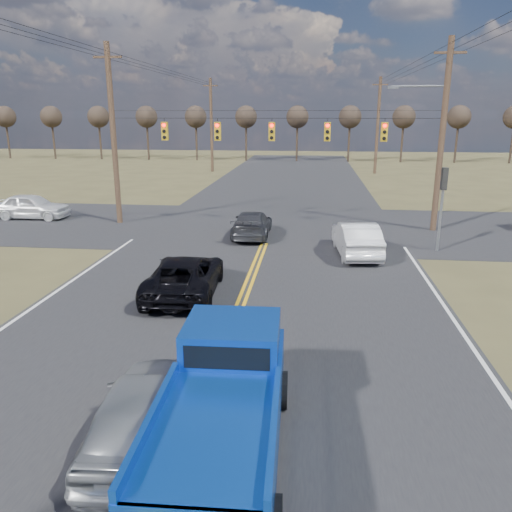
# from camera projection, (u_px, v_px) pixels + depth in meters

# --- Properties ---
(ground) EXTENTS (160.00, 160.00, 0.00)m
(ground) POSITION_uv_depth(u_px,v_px,m) (205.00, 395.00, 11.40)
(ground) COLOR brown
(ground) RESTS_ON ground
(road_main) EXTENTS (14.00, 120.00, 0.02)m
(road_main) POSITION_uv_depth(u_px,v_px,m) (255.00, 267.00, 20.96)
(road_main) COLOR #28282B
(road_main) RESTS_ON ground
(road_cross) EXTENTS (120.00, 12.00, 0.02)m
(road_cross) POSITION_uv_depth(u_px,v_px,m) (271.00, 227.00, 28.61)
(road_cross) COLOR #28282B
(road_cross) RESTS_ON ground
(signal_gantry) EXTENTS (19.60, 4.83, 10.00)m
(signal_gantry) POSITION_uv_depth(u_px,v_px,m) (281.00, 136.00, 26.97)
(signal_gantry) COLOR #473323
(signal_gantry) RESTS_ON ground
(utility_poles) EXTENTS (19.60, 58.32, 10.00)m
(utility_poles) POSITION_uv_depth(u_px,v_px,m) (270.00, 134.00, 26.22)
(utility_poles) COLOR #473323
(utility_poles) RESTS_ON ground
(treeline) EXTENTS (87.00, 117.80, 7.40)m
(treeline) POSITION_uv_depth(u_px,v_px,m) (282.00, 122.00, 35.61)
(treeline) COLOR #33261C
(treeline) RESTS_ON ground
(pickup_truck) EXTENTS (2.42, 5.76, 2.14)m
(pickup_truck) POSITION_uv_depth(u_px,v_px,m) (224.00, 405.00, 9.17)
(pickup_truck) COLOR black
(pickup_truck) RESTS_ON ground
(silver_suv) EXTENTS (2.04, 4.39, 1.46)m
(silver_suv) POSITION_uv_depth(u_px,v_px,m) (144.00, 409.00, 9.59)
(silver_suv) COLOR #9B9FA3
(silver_suv) RESTS_ON ground
(black_suv) EXTENTS (2.65, 5.19, 1.40)m
(black_suv) POSITION_uv_depth(u_px,v_px,m) (185.00, 276.00, 17.63)
(black_suv) COLOR black
(black_suv) RESTS_ON ground
(white_car_queue) EXTENTS (2.07, 4.84, 1.55)m
(white_car_queue) POSITION_uv_depth(u_px,v_px,m) (356.00, 238.00, 22.64)
(white_car_queue) COLOR silver
(white_car_queue) RESTS_ON ground
(dgrey_car_queue) EXTENTS (1.93, 4.63, 1.34)m
(dgrey_car_queue) POSITION_uv_depth(u_px,v_px,m) (252.00, 224.00, 26.12)
(dgrey_car_queue) COLOR #393A3F
(dgrey_car_queue) RESTS_ON ground
(cross_car_west) EXTENTS (1.89, 4.56, 1.55)m
(cross_car_west) POSITION_uv_depth(u_px,v_px,m) (31.00, 206.00, 30.57)
(cross_car_west) COLOR white
(cross_car_west) RESTS_ON ground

